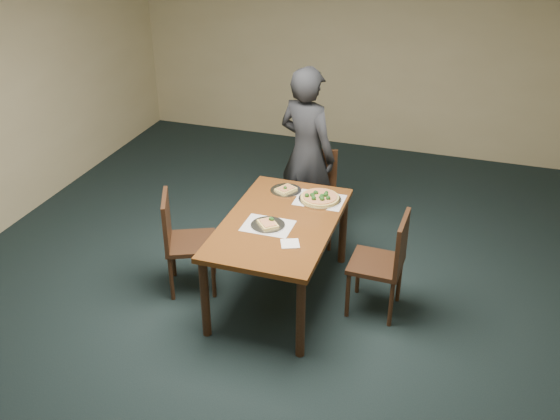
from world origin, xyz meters
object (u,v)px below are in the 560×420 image
(chair_far, at_px, (314,190))
(chair_left, at_px, (181,237))
(dining_table, at_px, (280,230))
(slice_plate_near, at_px, (268,224))
(pizza_pan, at_px, (320,198))
(slice_plate_far, at_px, (286,190))
(diner, at_px, (307,154))
(chair_right, at_px, (386,259))

(chair_far, distance_m, chair_left, 1.48)
(dining_table, bearing_deg, slice_plate_near, -121.08)
(dining_table, height_order, slice_plate_near, slice_plate_near)
(pizza_pan, distance_m, slice_plate_far, 0.34)
(diner, relative_size, slice_plate_near, 6.19)
(chair_far, height_order, pizza_pan, chair_far)
(chair_left, bearing_deg, slice_plate_near, -111.41)
(chair_left, distance_m, diner, 1.53)
(chair_left, relative_size, chair_right, 1.00)
(dining_table, bearing_deg, chair_far, 89.82)
(slice_plate_near, height_order, slice_plate_far, slice_plate_near)
(chair_left, distance_m, chair_right, 1.75)
(slice_plate_near, bearing_deg, chair_far, 86.62)
(diner, bearing_deg, chair_far, 169.22)
(chair_left, bearing_deg, slice_plate_far, -71.29)
(dining_table, distance_m, diner, 1.16)
(pizza_pan, bearing_deg, chair_left, -150.46)
(dining_table, height_order, pizza_pan, pizza_pan)
(chair_far, distance_m, chair_right, 1.34)
(dining_table, height_order, slice_plate_far, slice_plate_far)
(diner, relative_size, slice_plate_far, 6.19)
(slice_plate_far, bearing_deg, slice_plate_near, -85.27)
(dining_table, relative_size, diner, 0.87)
(dining_table, height_order, chair_right, chair_right)
(dining_table, xyz_separation_m, diner, (-0.10, 1.14, 0.21))
(chair_left, relative_size, pizza_pan, 2.44)
(dining_table, bearing_deg, chair_right, 4.00)
(chair_far, relative_size, diner, 0.53)
(diner, distance_m, slice_plate_near, 1.25)
(chair_left, relative_size, slice_plate_near, 3.25)
(dining_table, relative_size, slice_plate_near, 5.36)
(dining_table, distance_m, chair_left, 0.87)
(chair_right, bearing_deg, pizza_pan, -118.39)
(diner, bearing_deg, chair_right, 154.95)
(dining_table, distance_m, slice_plate_near, 0.17)
(dining_table, xyz_separation_m, chair_right, (0.89, 0.06, -0.14))
(dining_table, distance_m, slice_plate_far, 0.55)
(chair_left, bearing_deg, pizza_pan, -84.79)
(chair_far, xyz_separation_m, slice_plate_near, (-0.07, -1.18, 0.25))
(chair_left, height_order, slice_plate_near, chair_left)
(dining_table, height_order, diner, diner)
(slice_plate_far, bearing_deg, chair_right, -24.89)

